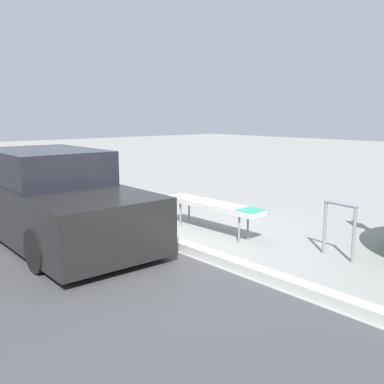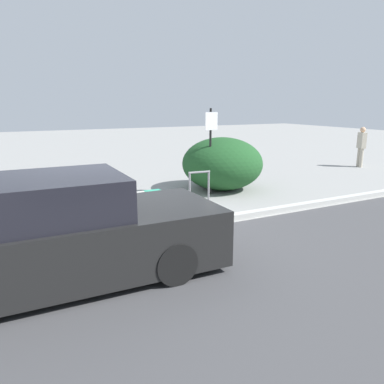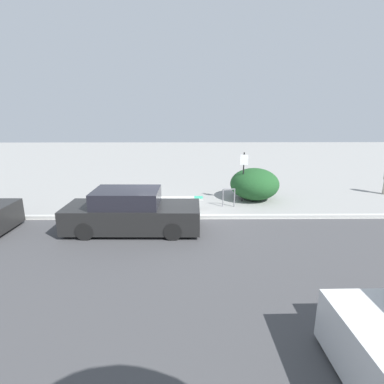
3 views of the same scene
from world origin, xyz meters
name	(u,v)px [view 1 (image 1 of 3)]	position (x,y,z in m)	size (l,w,h in m)	color
ground_plane	(152,238)	(0.00, 0.00, 0.00)	(60.00, 60.00, 0.00)	gray
curb	(152,235)	(0.00, 0.00, 0.07)	(60.00, 0.20, 0.13)	#B7B7B2
bench	(213,205)	(0.41, 1.04, 0.49)	(2.11, 0.44, 0.55)	gray
bike_rack	(339,224)	(2.60, 1.47, 0.50)	(0.55, 0.11, 0.83)	gray
fire_hydrant	(90,188)	(-3.09, 0.50, 0.41)	(0.36, 0.22, 0.77)	gold
parked_car_near	(50,199)	(-1.14, -1.25, 0.67)	(4.65, 1.80, 1.49)	black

